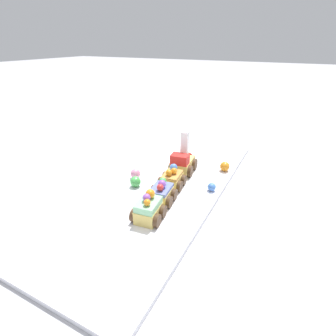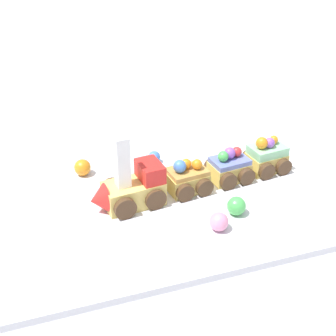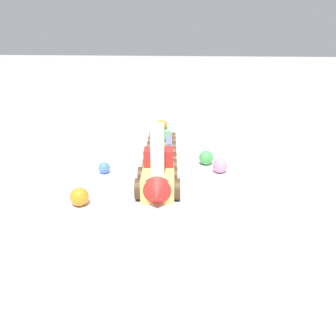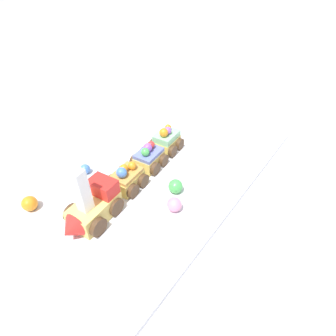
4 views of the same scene
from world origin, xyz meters
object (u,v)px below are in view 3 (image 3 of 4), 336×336
Objects in this scene: gumball_blue at (104,168)px; gumball_pink at (220,166)px; cake_car_caramel at (160,161)px; gumball_orange at (79,197)px; cake_car_blueberry at (161,148)px; cake_train_locomotive at (158,177)px; gumball_green at (206,158)px; cake_car_mint at (162,137)px.

gumball_blue is 0.23m from gumball_pink.
gumball_orange is (0.16, -0.10, -0.01)m from cake_car_caramel.
cake_car_blueberry is 2.54× the size of gumball_pink.
cake_train_locomotive is 4.28× the size of gumball_pink.
cake_car_blueberry is (-0.08, -0.01, 0.00)m from cake_car_caramel.
gumball_green is (-0.21, 0.19, 0.00)m from gumball_orange.
cake_car_blueberry is 1.00× the size of cake_car_mint.
cake_train_locomotive is at bearing -0.02° from cake_car_mint.
cake_car_blueberry is at bearing 158.64° from gumball_orange.
gumball_green is (-0.05, 0.09, -0.01)m from cake_car_caramel.
cake_car_mint is 0.20m from gumball_pink.
cake_car_mint is 0.21m from gumball_blue.
gumball_pink is at bearing 52.90° from cake_car_blueberry.
cake_train_locomotive reaches higher than cake_car_caramel.
cake_train_locomotive is 0.14m from gumball_blue.
cake_car_mint is at bearing 154.49° from gumball_blue.
cake_train_locomotive reaches higher than gumball_orange.
cake_car_blueberry is 0.08m from cake_car_mint.
cake_car_caramel is 2.54× the size of gumball_pink.
cake_car_caramel is at bearing 0.15° from cake_car_blueberry.
gumball_blue is 0.13m from gumball_orange.
gumball_blue is (0.11, -0.10, -0.01)m from cake_car_blueberry.
gumball_green reaches higher than gumball_pink.
gumball_green is (0.03, 0.10, -0.01)m from cake_car_blueberry.
cake_car_caramel is 1.00× the size of cake_car_mint.
gumball_orange is at bearing 1.09° from gumball_blue.
gumball_orange is 0.99× the size of gumball_green.
gumball_blue is 0.78× the size of gumball_pink.
cake_car_blueberry is 3.26× the size of gumball_blue.
gumball_green is (-0.15, 0.08, -0.02)m from cake_train_locomotive.
cake_train_locomotive reaches higher than gumball_blue.
gumball_pink is (-0.11, 0.11, -0.02)m from cake_train_locomotive.
gumball_blue is (0.18, -0.09, -0.01)m from cake_car_mint.
cake_train_locomotive reaches higher than gumball_pink.
cake_car_mint reaches higher than cake_car_caramel.
cake_train_locomotive is at bearing -27.08° from gumball_green.
gumball_blue is at bearing -69.25° from gumball_green.
cake_car_blueberry is at bearing -120.35° from gumball_pink.
cake_car_blueberry is at bearing -0.19° from cake_car_mint.
gumball_blue is at bearing -32.27° from cake_car_mint.
cake_train_locomotive is at bearing 0.05° from cake_car_blueberry.
cake_train_locomotive reaches higher than cake_car_blueberry.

